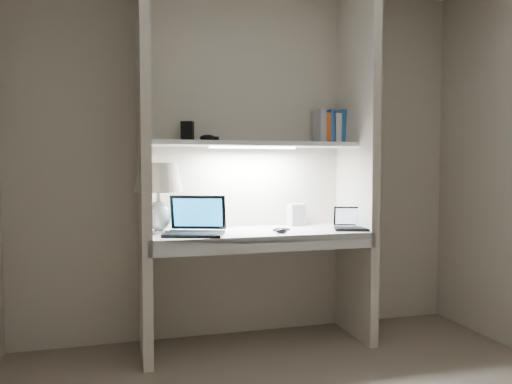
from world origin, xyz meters
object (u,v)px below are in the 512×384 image
object	(u,v)px
laptop_main	(196,226)
laptop_netbook	(352,224)
speaker	(296,215)
book_row	(331,128)
table_lamp	(158,186)

from	to	relation	value
laptop_main	laptop_netbook	world-z (taller)	laptop_main
laptop_main	speaker	distance (m)	0.80
book_row	laptop_main	bearing A→B (deg)	-167.46
speaker	book_row	xyz separation A→B (m)	(0.26, -0.01, 0.63)
table_lamp	speaker	distance (m)	1.02
table_lamp	laptop_netbook	bearing A→B (deg)	-6.82
speaker	book_row	size ratio (longest dim) A/B	0.66
laptop_main	laptop_netbook	size ratio (longest dim) A/B	1.53
table_lamp	speaker	world-z (taller)	table_lamp
laptop_main	book_row	distance (m)	1.24
laptop_main	book_row	world-z (taller)	book_row
laptop_netbook	book_row	xyz separation A→B (m)	(-0.03, 0.28, 0.67)
laptop_main	speaker	size ratio (longest dim) A/B	2.75
laptop_main	speaker	xyz separation A→B (m)	(0.77, 0.24, 0.03)
laptop_netbook	laptop_main	bearing A→B (deg)	-163.35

